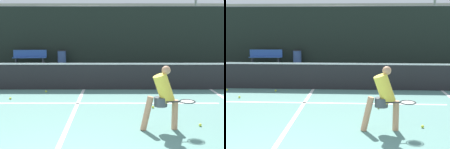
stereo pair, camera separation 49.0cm
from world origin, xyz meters
The scene contains 17 objects.
court_service_line centered at (0.00, 4.59, 0.00)m, with size 8.25×0.10×0.01m, color white.
court_center_mark centered at (0.00, 3.75, 0.00)m, with size 0.10×5.64×0.01m, color white.
net centered at (0.00, 6.57, 0.51)m, with size 11.09×0.09×1.07m.
fence_back centered at (0.00, 14.01, 1.67)m, with size 24.00×0.06×3.35m.
player_practicing centered at (2.10, 2.27, 0.76)m, with size 1.17×0.53×1.41m.
tennis_ball_scattered_0 centered at (1.76, 2.82, 0.03)m, with size 0.07×0.07×0.07m, color #D1E033.
tennis_ball_scattered_1 centered at (2.13, 4.05, 0.03)m, with size 0.07×0.07×0.07m, color #D1E033.
tennis_ball_scattered_2 centered at (-2.97, 6.13, 0.03)m, with size 0.07×0.07×0.07m, color #D1E033.
tennis_ball_scattered_3 centered at (-1.24, 6.09, 0.03)m, with size 0.07×0.07×0.07m, color #D1E033.
tennis_ball_scattered_5 centered at (-2.13, 5.08, 0.03)m, with size 0.07×0.07×0.07m, color #D1E033.
tennis_ball_scattered_10 centered at (3.00, 2.50, 0.03)m, with size 0.07×0.07×0.07m, color #D1E033.
courtside_bench centered at (-3.67, 13.36, 0.48)m, with size 1.89×0.52×0.86m.
trash_bin centered at (-1.88, 13.55, 0.42)m, with size 0.50×0.50×0.84m.
parked_car centered at (1.04, 16.97, 0.60)m, with size 1.73×4.48×1.43m.
tree_west centered at (6.98, 18.86, 3.00)m, with size 2.96×2.96×3.49m.
tree_mid centered at (6.14, 21.63, 3.15)m, with size 3.12×3.12×3.64m.
building_far centered at (0.00, 30.73, 2.26)m, with size 36.00×2.40×4.53m, color gray.
Camera 2 is at (1.49, -4.25, 2.26)m, focal length 50.00 mm.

